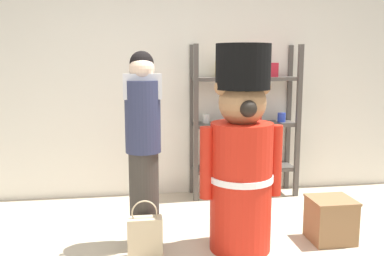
{
  "coord_description": "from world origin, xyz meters",
  "views": [
    {
      "loc": [
        -0.56,
        -2.59,
        1.54
      ],
      "look_at": [
        -0.07,
        0.69,
        1.0
      ],
      "focal_mm": 39.55,
      "sensor_mm": 36.0,
      "label": 1
    }
  ],
  "objects_px": {
    "shopping_bag": "(145,237)",
    "display_crate": "(331,220)",
    "person_shopper": "(143,145)",
    "merchandise_shelf": "(245,119)",
    "teddy_bear_guard": "(241,155)"
  },
  "relations": [
    {
      "from": "merchandise_shelf",
      "to": "display_crate",
      "type": "relative_size",
      "value": 4.54
    },
    {
      "from": "merchandise_shelf",
      "to": "person_shopper",
      "type": "relative_size",
      "value": 1.06
    },
    {
      "from": "merchandise_shelf",
      "to": "person_shopper",
      "type": "height_order",
      "value": "merchandise_shelf"
    },
    {
      "from": "display_crate",
      "to": "merchandise_shelf",
      "type": "bearing_deg",
      "value": 106.17
    },
    {
      "from": "merchandise_shelf",
      "to": "display_crate",
      "type": "xyz_separation_m",
      "value": [
        0.39,
        -1.35,
        -0.69
      ]
    },
    {
      "from": "teddy_bear_guard",
      "to": "person_shopper",
      "type": "distance_m",
      "value": 0.79
    },
    {
      "from": "person_shopper",
      "to": "teddy_bear_guard",
      "type": "bearing_deg",
      "value": -12.84
    },
    {
      "from": "teddy_bear_guard",
      "to": "person_shopper",
      "type": "height_order",
      "value": "teddy_bear_guard"
    },
    {
      "from": "person_shopper",
      "to": "shopping_bag",
      "type": "relative_size",
      "value": 3.44
    },
    {
      "from": "merchandise_shelf",
      "to": "teddy_bear_guard",
      "type": "xyz_separation_m",
      "value": [
        -0.41,
        -1.38,
        -0.1
      ]
    },
    {
      "from": "teddy_bear_guard",
      "to": "person_shopper",
      "type": "xyz_separation_m",
      "value": [
        -0.77,
        0.18,
        0.07
      ]
    },
    {
      "from": "teddy_bear_guard",
      "to": "display_crate",
      "type": "bearing_deg",
      "value": 2.13
    },
    {
      "from": "shopping_bag",
      "to": "display_crate",
      "type": "height_order",
      "value": "shopping_bag"
    },
    {
      "from": "shopping_bag",
      "to": "display_crate",
      "type": "relative_size",
      "value": 1.25
    },
    {
      "from": "teddy_bear_guard",
      "to": "person_shopper",
      "type": "bearing_deg",
      "value": 167.16
    }
  ]
}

